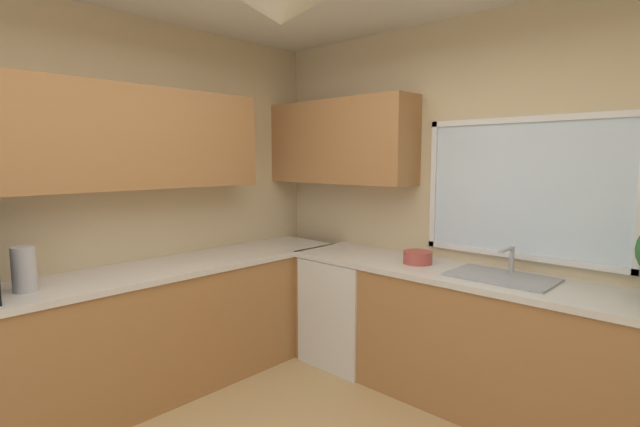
{
  "coord_description": "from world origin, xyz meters",
  "views": [
    {
      "loc": [
        1.43,
        -1.29,
        1.66
      ],
      "look_at": [
        -0.52,
        0.78,
        1.33
      ],
      "focal_mm": 26.19,
      "sensor_mm": 36.0,
      "label": 1
    }
  ],
  "objects_px": {
    "sink_assembly": "(502,276)",
    "bowl": "(418,257)",
    "dishwasher": "(349,309)",
    "kettle": "(24,269)"
  },
  "relations": [
    {
      "from": "kettle",
      "to": "sink_assembly",
      "type": "relative_size",
      "value": 0.41
    },
    {
      "from": "dishwasher",
      "to": "bowl",
      "type": "relative_size",
      "value": 4.13
    },
    {
      "from": "dishwasher",
      "to": "kettle",
      "type": "relative_size",
      "value": 3.31
    },
    {
      "from": "dishwasher",
      "to": "sink_assembly",
      "type": "xyz_separation_m",
      "value": [
        1.23,
        0.04,
        0.49
      ]
    },
    {
      "from": "dishwasher",
      "to": "sink_assembly",
      "type": "distance_m",
      "value": 1.32
    },
    {
      "from": "sink_assembly",
      "to": "bowl",
      "type": "distance_m",
      "value": 0.61
    },
    {
      "from": "sink_assembly",
      "to": "bowl",
      "type": "height_order",
      "value": "sink_assembly"
    },
    {
      "from": "dishwasher",
      "to": "bowl",
      "type": "xyz_separation_m",
      "value": [
        0.61,
        0.03,
        0.52
      ]
    },
    {
      "from": "sink_assembly",
      "to": "dishwasher",
      "type": "bearing_deg",
      "value": -178.31
    },
    {
      "from": "sink_assembly",
      "to": "kettle",
      "type": "bearing_deg",
      "value": -130.68
    }
  ]
}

